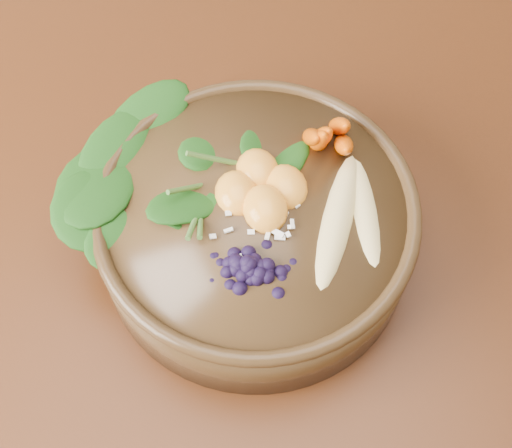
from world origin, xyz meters
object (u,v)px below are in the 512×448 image
(kale_heap, at_px, (217,131))
(carrot_cluster, at_px, (328,116))
(banana_halves, at_px, (353,207))
(mandarin_cluster, at_px, (261,180))
(blueberry_pile, at_px, (249,257))
(dining_table, at_px, (240,210))
(stoneware_bowl, at_px, (256,229))

(kale_heap, bearing_deg, carrot_cluster, -9.74)
(banana_halves, bearing_deg, carrot_cluster, 113.06)
(kale_heap, relative_size, banana_halves, 1.24)
(mandarin_cluster, height_order, blueberry_pile, blueberry_pile)
(banana_halves, relative_size, blueberry_pile, 1.14)
(dining_table, distance_m, carrot_cluster, 0.25)
(dining_table, distance_m, stoneware_bowl, 0.17)
(stoneware_bowl, xyz_separation_m, kale_heap, (-0.02, 0.08, 0.07))
(dining_table, relative_size, banana_halves, 9.17)
(kale_heap, bearing_deg, banana_halves, -43.80)
(banana_halves, bearing_deg, dining_table, 143.71)
(banana_halves, distance_m, mandarin_cluster, 0.09)
(banana_halves, bearing_deg, blueberry_pile, -141.51)
(blueberry_pile, bearing_deg, mandarin_cluster, 70.49)
(stoneware_bowl, height_order, carrot_cluster, carrot_cluster)
(kale_heap, relative_size, carrot_cluster, 2.38)
(kale_heap, height_order, blueberry_pile, kale_heap)
(stoneware_bowl, xyz_separation_m, mandarin_cluster, (0.01, 0.02, 0.06))
(kale_heap, xyz_separation_m, carrot_cluster, (0.11, -0.02, 0.02))
(dining_table, relative_size, blueberry_pile, 10.46)
(dining_table, bearing_deg, kale_heap, -134.83)
(banana_halves, xyz_separation_m, mandarin_cluster, (-0.08, 0.05, 0.00))
(mandarin_cluster, bearing_deg, stoneware_bowl, -116.59)
(kale_heap, bearing_deg, mandarin_cluster, -62.03)
(dining_table, height_order, kale_heap, kale_heap)
(carrot_cluster, bearing_deg, blueberry_pile, -109.55)
(banana_halves, xyz_separation_m, blueberry_pile, (-0.11, -0.04, 0.01))
(kale_heap, xyz_separation_m, blueberry_pile, (0.00, -0.15, -0.00))
(kale_heap, bearing_deg, stoneware_bowl, -73.38)
(stoneware_bowl, bearing_deg, mandarin_cluster, 63.41)
(dining_table, distance_m, blueberry_pile, 0.27)
(stoneware_bowl, xyz_separation_m, banana_halves, (0.09, -0.03, 0.06))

